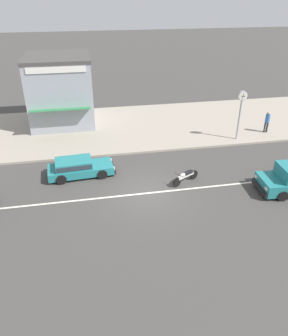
% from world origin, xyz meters
% --- Properties ---
extents(ground_plane, '(160.00, 160.00, 0.00)m').
position_xyz_m(ground_plane, '(0.00, 0.00, 0.00)').
color(ground_plane, '#423F3D').
extents(lane_centre_stripe, '(50.40, 0.14, 0.01)m').
position_xyz_m(lane_centre_stripe, '(0.00, 0.00, 0.00)').
color(lane_centre_stripe, silver).
rests_on(lane_centre_stripe, ground).
extents(kerb_strip, '(68.00, 10.00, 0.15)m').
position_xyz_m(kerb_strip, '(0.00, 9.99, 0.07)').
color(kerb_strip, '#9E9384').
rests_on(kerb_strip, ground).
extents(hatchback_teal_0, '(4.09, 1.91, 1.10)m').
position_xyz_m(hatchback_teal_0, '(-3.74, 2.75, 0.59)').
color(hatchback_teal_0, teal).
rests_on(hatchback_teal_0, ground).
extents(motorcycle_1, '(1.78, 1.06, 0.80)m').
position_xyz_m(motorcycle_1, '(2.43, 0.71, 0.42)').
color(motorcycle_1, black).
rests_on(motorcycle_1, ground).
extents(street_clock, '(0.70, 0.22, 3.65)m').
position_xyz_m(street_clock, '(8.00, 5.85, 2.90)').
color(street_clock, '#9E9EA3').
rests_on(street_clock, kerb_strip).
extents(pedestrian_near_clock, '(0.34, 0.34, 1.69)m').
position_xyz_m(pedestrian_near_clock, '(10.80, 6.64, 1.14)').
color(pedestrian_near_clock, '#333338').
rests_on(pedestrian_near_clock, kerb_strip).
extents(shopfront_corner_warung, '(5.04, 6.12, 5.41)m').
position_xyz_m(shopfront_corner_warung, '(-4.80, 11.99, 2.86)').
color(shopfront_corner_warung, '#999EA8').
rests_on(shopfront_corner_warung, kerb_strip).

